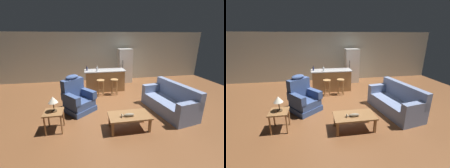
% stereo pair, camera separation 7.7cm
% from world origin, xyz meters
% --- Properties ---
extents(ground_plane, '(12.00, 12.00, 0.00)m').
position_xyz_m(ground_plane, '(0.00, 0.00, 0.00)').
color(ground_plane, brown).
extents(back_wall, '(12.00, 0.05, 2.60)m').
position_xyz_m(back_wall, '(0.00, 3.12, 1.30)').
color(back_wall, '#B2B2A3').
rests_on(back_wall, ground_plane).
extents(coffee_table, '(1.10, 0.60, 0.42)m').
position_xyz_m(coffee_table, '(0.24, -1.79, 0.36)').
color(coffee_table, olive).
rests_on(coffee_table, ground_plane).
extents(fish_figurine, '(0.34, 0.10, 0.10)m').
position_xyz_m(fish_figurine, '(0.17, -1.86, 0.46)').
color(fish_figurine, '#4C3823').
rests_on(fish_figurine, coffee_table).
extents(couch, '(1.17, 2.02, 0.94)m').
position_xyz_m(couch, '(1.84, -1.05, 0.34)').
color(couch, '#707FA3').
rests_on(couch, ground_plane).
extents(recliner_near_lamp, '(1.18, 1.18, 1.20)m').
position_xyz_m(recliner_near_lamp, '(-1.16, -0.44, 0.42)').
color(recliner_near_lamp, '#384C7A').
rests_on(recliner_near_lamp, ground_plane).
extents(end_table, '(0.48, 0.48, 0.56)m').
position_xyz_m(end_table, '(-1.71, -1.52, 0.46)').
color(end_table, olive).
rests_on(end_table, ground_plane).
extents(table_lamp, '(0.24, 0.24, 0.41)m').
position_xyz_m(table_lamp, '(-1.69, -1.51, 0.87)').
color(table_lamp, '#4C3823').
rests_on(table_lamp, end_table).
extents(kitchen_island, '(1.80, 0.70, 0.95)m').
position_xyz_m(kitchen_island, '(0.00, 1.35, 0.48)').
color(kitchen_island, '#9E7042').
rests_on(kitchen_island, ground_plane).
extents(bar_stool_left, '(0.32, 0.32, 0.68)m').
position_xyz_m(bar_stool_left, '(-0.26, 0.72, 0.47)').
color(bar_stool_left, '#A87A47').
rests_on(bar_stool_left, ground_plane).
extents(bar_stool_right, '(0.32, 0.32, 0.68)m').
position_xyz_m(bar_stool_right, '(0.32, 0.72, 0.47)').
color(bar_stool_right, '#A87A47').
rests_on(bar_stool_right, ground_plane).
extents(refrigerator, '(0.70, 0.69, 1.76)m').
position_xyz_m(refrigerator, '(1.24, 2.55, 0.88)').
color(refrigerator, white).
rests_on(refrigerator, ground_plane).
extents(bottle_tall_green, '(0.06, 0.06, 0.21)m').
position_xyz_m(bottle_tall_green, '(-0.79, 1.38, 1.03)').
color(bottle_tall_green, '#23284C').
rests_on(bottle_tall_green, kitchen_island).
extents(bottle_short_amber, '(0.08, 0.08, 0.24)m').
position_xyz_m(bottle_short_amber, '(-0.36, 1.15, 1.04)').
color(bottle_short_amber, silver).
rests_on(bottle_short_amber, kitchen_island).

